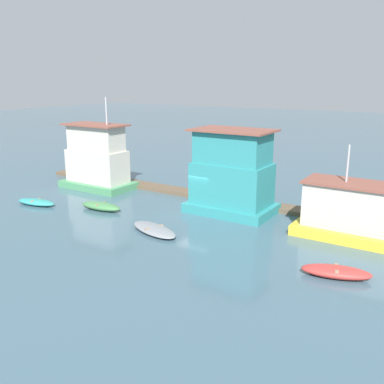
{
  "coord_description": "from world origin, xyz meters",
  "views": [
    {
      "loc": [
        14.72,
        -23.96,
        8.6
      ],
      "look_at": [
        0.0,
        -1.0,
        1.4
      ],
      "focal_mm": 40.0,
      "sensor_mm": 36.0,
      "label": 1
    }
  ],
  "objects_px": {
    "dinghy_grey": "(154,229)",
    "dinghy_red": "(336,272)",
    "dinghy_teal": "(36,202)",
    "mooring_post_far_left": "(208,191)",
    "mooring_post_near_left": "(92,173)",
    "houseboat_yellow": "(360,213)",
    "houseboat_teal": "(232,175)",
    "houseboat_green": "(97,160)",
    "dinghy_green": "(101,206)"
  },
  "relations": [
    {
      "from": "dinghy_teal",
      "to": "dinghy_grey",
      "type": "xyz_separation_m",
      "value": [
        10.45,
        0.04,
        -0.03
      ]
    },
    {
      "from": "houseboat_teal",
      "to": "mooring_post_far_left",
      "type": "xyz_separation_m",
      "value": [
        -2.45,
        1.17,
        -1.68
      ]
    },
    {
      "from": "mooring_post_far_left",
      "to": "mooring_post_near_left",
      "type": "bearing_deg",
      "value": 180.0
    },
    {
      "from": "houseboat_green",
      "to": "dinghy_green",
      "type": "distance_m",
      "value": 6.72
    },
    {
      "from": "dinghy_grey",
      "to": "mooring_post_far_left",
      "type": "relative_size",
      "value": 2.28
    },
    {
      "from": "houseboat_green",
      "to": "mooring_post_near_left",
      "type": "height_order",
      "value": "houseboat_green"
    },
    {
      "from": "houseboat_yellow",
      "to": "mooring_post_far_left",
      "type": "bearing_deg",
      "value": 171.07
    },
    {
      "from": "dinghy_red",
      "to": "mooring_post_far_left",
      "type": "xyz_separation_m",
      "value": [
        -10.96,
        7.31,
        0.61
      ]
    },
    {
      "from": "mooring_post_far_left",
      "to": "houseboat_green",
      "type": "bearing_deg",
      "value": -173.55
    },
    {
      "from": "houseboat_green",
      "to": "dinghy_red",
      "type": "height_order",
      "value": "houseboat_green"
    },
    {
      "from": "dinghy_grey",
      "to": "houseboat_yellow",
      "type": "bearing_deg",
      "value": 28.19
    },
    {
      "from": "mooring_post_near_left",
      "to": "dinghy_red",
      "type": "bearing_deg",
      "value": -17.93
    },
    {
      "from": "houseboat_teal",
      "to": "mooring_post_far_left",
      "type": "height_order",
      "value": "houseboat_teal"
    },
    {
      "from": "dinghy_green",
      "to": "mooring_post_near_left",
      "type": "height_order",
      "value": "mooring_post_near_left"
    },
    {
      "from": "houseboat_green",
      "to": "houseboat_yellow",
      "type": "relative_size",
      "value": 1.06
    },
    {
      "from": "houseboat_yellow",
      "to": "dinghy_teal",
      "type": "xyz_separation_m",
      "value": [
        -20.59,
        -5.48,
        -1.23
      ]
    },
    {
      "from": "houseboat_yellow",
      "to": "mooring_post_near_left",
      "type": "relative_size",
      "value": 4.23
    },
    {
      "from": "dinghy_grey",
      "to": "mooring_post_far_left",
      "type": "height_order",
      "value": "mooring_post_far_left"
    },
    {
      "from": "dinghy_green",
      "to": "mooring_post_far_left",
      "type": "height_order",
      "value": "mooring_post_far_left"
    },
    {
      "from": "dinghy_grey",
      "to": "houseboat_teal",
      "type": "bearing_deg",
      "value": 72.26
    },
    {
      "from": "houseboat_green",
      "to": "mooring_post_near_left",
      "type": "xyz_separation_m",
      "value": [
        -1.8,
        1.11,
        -1.49
      ]
    },
    {
      "from": "houseboat_green",
      "to": "dinghy_red",
      "type": "bearing_deg",
      "value": -16.61
    },
    {
      "from": "dinghy_red",
      "to": "mooring_post_far_left",
      "type": "bearing_deg",
      "value": 146.31
    },
    {
      "from": "houseboat_green",
      "to": "houseboat_teal",
      "type": "relative_size",
      "value": 1.3
    },
    {
      "from": "dinghy_red",
      "to": "mooring_post_far_left",
      "type": "relative_size",
      "value": 1.88
    },
    {
      "from": "mooring_post_near_left",
      "to": "dinghy_grey",
      "type": "bearing_deg",
      "value": -30.31
    },
    {
      "from": "houseboat_green",
      "to": "dinghy_teal",
      "type": "bearing_deg",
      "value": -90.78
    },
    {
      "from": "mooring_post_far_left",
      "to": "houseboat_yellow",
      "type": "bearing_deg",
      "value": -8.93
    },
    {
      "from": "houseboat_yellow",
      "to": "dinghy_grey",
      "type": "xyz_separation_m",
      "value": [
        -10.14,
        -5.43,
        -1.26
      ]
    },
    {
      "from": "dinghy_teal",
      "to": "dinghy_red",
      "type": "relative_size",
      "value": 1.0
    },
    {
      "from": "dinghy_red",
      "to": "houseboat_teal",
      "type": "bearing_deg",
      "value": 144.19
    },
    {
      "from": "houseboat_teal",
      "to": "houseboat_yellow",
      "type": "xyz_separation_m",
      "value": [
        8.24,
        -0.51,
        -1.1
      ]
    },
    {
      "from": "houseboat_green",
      "to": "dinghy_red",
      "type": "relative_size",
      "value": 2.24
    },
    {
      "from": "houseboat_green",
      "to": "mooring_post_near_left",
      "type": "relative_size",
      "value": 4.46
    },
    {
      "from": "dinghy_teal",
      "to": "dinghy_green",
      "type": "distance_m",
      "value": 4.96
    },
    {
      "from": "houseboat_yellow",
      "to": "mooring_post_near_left",
      "type": "distance_m",
      "value": 22.38
    },
    {
      "from": "houseboat_yellow",
      "to": "mooring_post_far_left",
      "type": "height_order",
      "value": "houseboat_yellow"
    },
    {
      "from": "dinghy_teal",
      "to": "mooring_post_near_left",
      "type": "height_order",
      "value": "mooring_post_near_left"
    },
    {
      "from": "dinghy_grey",
      "to": "dinghy_red",
      "type": "bearing_deg",
      "value": -1.06
    },
    {
      "from": "houseboat_teal",
      "to": "dinghy_teal",
      "type": "bearing_deg",
      "value": -154.14
    },
    {
      "from": "mooring_post_near_left",
      "to": "mooring_post_far_left",
      "type": "bearing_deg",
      "value": 0.0
    },
    {
      "from": "houseboat_green",
      "to": "dinghy_teal",
      "type": "distance_m",
      "value": 6.4
    },
    {
      "from": "dinghy_green",
      "to": "mooring_post_far_left",
      "type": "bearing_deg",
      "value": 46.79
    },
    {
      "from": "dinghy_teal",
      "to": "dinghy_green",
      "type": "bearing_deg",
      "value": 19.0
    },
    {
      "from": "mooring_post_near_left",
      "to": "mooring_post_far_left",
      "type": "distance_m",
      "value": 11.62
    },
    {
      "from": "dinghy_grey",
      "to": "dinghy_red",
      "type": "distance_m",
      "value": 10.41
    },
    {
      "from": "dinghy_red",
      "to": "mooring_post_near_left",
      "type": "bearing_deg",
      "value": 162.07
    },
    {
      "from": "houseboat_teal",
      "to": "houseboat_green",
      "type": "bearing_deg",
      "value": 179.72
    },
    {
      "from": "houseboat_green",
      "to": "dinghy_green",
      "type": "height_order",
      "value": "houseboat_green"
    },
    {
      "from": "houseboat_teal",
      "to": "dinghy_green",
      "type": "height_order",
      "value": "houseboat_teal"
    }
  ]
}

